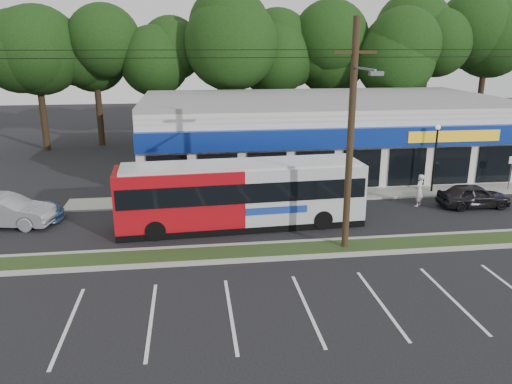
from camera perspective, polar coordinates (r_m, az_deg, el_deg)
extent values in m
plane|color=black|center=(21.56, 3.17, -7.90)|extent=(120.00, 120.00, 0.00)
cube|color=#1E3716|center=(22.44, 2.70, -6.71)|extent=(40.00, 1.60, 0.12)
cube|color=#9E9E93|center=(21.67, 3.09, -7.57)|extent=(40.00, 0.25, 0.14)
cube|color=#9E9E93|center=(23.20, 2.33, -5.86)|extent=(40.00, 0.25, 0.14)
cube|color=#9E9E93|center=(30.89, 9.23, -0.30)|extent=(32.00, 2.20, 0.10)
cube|color=beige|center=(37.01, 7.08, 6.51)|extent=(25.00, 12.00, 5.00)
cube|color=navy|center=(30.94, 10.02, 6.08)|extent=(25.00, 0.50, 1.20)
cube|color=black|center=(31.54, 9.73, 2.57)|extent=(24.00, 0.12, 2.40)
cube|color=gold|center=(33.47, 21.73, 5.94)|extent=(6.00, 0.06, 0.70)
cube|color=gray|center=(36.64, 7.23, 10.59)|extent=(25.00, 12.00, 0.30)
cylinder|color=black|center=(21.71, 10.73, 5.88)|extent=(0.30, 0.30, 10.00)
cube|color=black|center=(21.35, 11.27, 15.41)|extent=(1.80, 0.12, 0.12)
cylinder|color=#59595E|center=(20.23, 12.27, 13.59)|extent=(0.10, 2.40, 0.10)
cube|color=#59595E|center=(19.02, 13.58, 13.03)|extent=(0.50, 0.25, 0.15)
cylinder|color=black|center=(20.60, 3.03, 15.93)|extent=(50.00, 0.02, 0.02)
cylinder|color=black|center=(20.60, 3.02, 15.10)|extent=(50.00, 0.02, 0.02)
cylinder|color=black|center=(32.45, 19.72, 3.31)|extent=(0.12, 0.12, 4.00)
sphere|color=silver|center=(32.06, 20.09, 6.96)|extent=(0.30, 0.30, 0.30)
cylinder|color=#59595E|center=(35.03, 27.03, 1.87)|extent=(0.06, 0.06, 2.20)
cylinder|color=black|center=(47.28, -22.73, 8.00)|extent=(0.56, 0.56, 5.72)
sphere|color=black|center=(46.89, -23.52, 14.74)|extent=(6.76, 6.76, 6.76)
cylinder|color=black|center=(46.24, -16.69, 8.41)|extent=(0.56, 0.56, 5.72)
sphere|color=black|center=(45.83, -17.29, 15.33)|extent=(6.76, 6.76, 6.76)
cylinder|color=black|center=(45.72, -10.43, 8.75)|extent=(0.56, 0.56, 5.72)
sphere|color=black|center=(45.31, -10.81, 15.76)|extent=(6.76, 6.76, 6.76)
cylinder|color=black|center=(45.75, -4.09, 8.98)|extent=(0.56, 0.56, 5.72)
sphere|color=black|center=(45.34, -4.24, 16.00)|extent=(6.76, 6.76, 6.76)
cylinder|color=black|center=(46.31, 2.17, 9.11)|extent=(0.56, 0.56, 5.72)
sphere|color=black|center=(45.91, 2.25, 16.04)|extent=(6.76, 6.76, 6.76)
cylinder|color=black|center=(47.41, 8.22, 9.13)|extent=(0.56, 0.56, 5.72)
sphere|color=black|center=(47.01, 8.51, 15.89)|extent=(6.76, 6.76, 6.76)
cylinder|color=black|center=(48.99, 13.93, 9.05)|extent=(0.56, 0.56, 5.72)
sphere|color=black|center=(48.61, 14.40, 15.59)|extent=(6.76, 6.76, 6.76)
cylinder|color=black|center=(51.01, 19.24, 8.91)|extent=(0.56, 0.56, 5.72)
sphere|color=black|center=(50.65, 19.86, 15.17)|extent=(6.76, 6.76, 6.76)
cylinder|color=black|center=(53.43, 24.10, 8.70)|extent=(0.56, 0.56, 5.72)
sphere|color=black|center=(53.08, 24.83, 14.67)|extent=(6.76, 6.76, 6.76)
cube|color=#AB0D15|center=(24.68, -8.74, -0.48)|extent=(6.25, 2.87, 2.81)
cube|color=silver|center=(25.56, 5.11, 0.26)|extent=(6.25, 2.87, 2.81)
cube|color=black|center=(25.43, -1.66, -3.48)|extent=(12.37, 3.14, 0.36)
cube|color=black|center=(24.84, -1.70, 0.63)|extent=(12.13, 3.24, 0.97)
cube|color=black|center=(26.50, 11.58, 0.97)|extent=(0.17, 2.17, 1.43)
cube|color=#193899|center=(24.18, 2.38, -2.11)|extent=(3.06, 0.19, 0.36)
cube|color=silver|center=(24.56, -1.72, 3.15)|extent=(11.75, 2.90, 0.18)
cylinder|color=black|center=(24.00, -11.43, -4.34)|extent=(0.99, 0.34, 0.98)
cylinder|color=black|center=(26.17, -11.40, -2.54)|extent=(0.99, 0.34, 0.98)
cylinder|color=black|center=(25.15, 7.62, -3.15)|extent=(0.99, 0.34, 0.98)
cylinder|color=black|center=(27.23, 6.13, -1.54)|extent=(0.99, 0.34, 0.98)
imported|color=black|center=(30.73, 23.62, -0.39)|extent=(3.99, 1.64, 1.36)
imported|color=#95989C|center=(28.25, -26.83, -1.95)|extent=(5.14, 2.57, 1.62)
imported|color=#324A6F|center=(28.59, -26.08, -1.82)|extent=(5.16, 2.51, 1.45)
imported|color=beige|center=(29.75, 18.14, 0.18)|extent=(0.80, 0.79, 1.86)
imported|color=beige|center=(28.10, 7.67, -0.03)|extent=(1.14, 1.04, 1.91)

